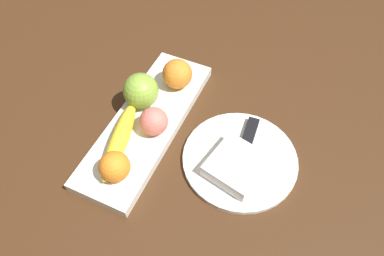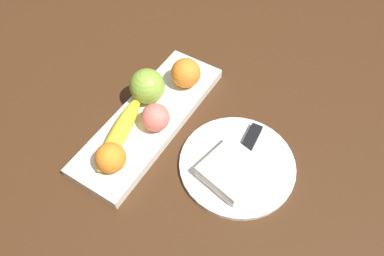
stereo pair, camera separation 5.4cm
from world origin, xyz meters
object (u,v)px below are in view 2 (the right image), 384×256
orange_near_apple (186,73)px  dinner_plate (237,164)px  peach (155,117)px  knife (247,147)px  apple (147,86)px  banana (120,132)px  fruit_tray (150,118)px  folded_napkin (231,170)px  orange_near_banana (111,158)px

orange_near_apple → dinner_plate: bearing=58.7°
peach → knife: peach is taller
apple → banana: (0.12, 0.01, -0.02)m
orange_near_apple → knife: (0.08, 0.20, -0.04)m
apple → peach: (0.06, 0.06, -0.01)m
dinner_plate → knife: knife is taller
fruit_tray → knife: bearing=100.8°
fruit_tray → dinner_plate: fruit_tray is taller
apple → folded_napkin: size_ratio=0.74×
apple → folded_napkin: 0.26m
fruit_tray → folded_napkin: (0.03, 0.22, 0.01)m
fruit_tray → orange_near_apple: size_ratio=5.99×
fruit_tray → knife: size_ratio=2.26×
banana → folded_napkin: bearing=-91.4°
apple → orange_near_apple: apple is taller
fruit_tray → dinner_plate: (-0.00, 0.22, -0.01)m
fruit_tray → banana: bearing=-11.8°
apple → orange_near_banana: size_ratio=1.29×
peach → banana: bearing=-36.6°
peach → orange_near_banana: bearing=-7.5°
orange_near_apple → orange_near_banana: bearing=-0.7°
orange_near_apple → folded_napkin: size_ratio=0.65×
orange_near_banana → peach: bearing=172.5°
peach → apple: bearing=-132.9°
orange_near_banana → folded_napkin: (-0.11, 0.20, -0.03)m
knife → dinner_plate: bearing=-4.4°
fruit_tray → orange_near_apple: (-0.12, 0.02, 0.05)m
fruit_tray → dinner_plate: bearing=90.0°
apple → dinner_plate: (0.04, 0.25, -0.06)m
apple → knife: apple is taller
orange_near_apple → knife: 0.22m
orange_near_banana → peach: size_ratio=1.00×
banana → orange_near_apple: (-0.20, 0.03, 0.02)m
apple → dinner_plate: size_ratio=0.33×
banana → dinner_plate: 0.25m
banana → apple: bearing=-6.6°
knife → apple: bearing=-93.9°
banana → orange_near_apple: size_ratio=2.84×
apple → orange_near_banana: apple is taller
dinner_plate → orange_near_banana: bearing=-55.1°
fruit_tray → banana: size_ratio=2.11×
banana → peach: 0.08m
orange_near_apple → dinner_plate: 0.24m
apple → dinner_plate: 0.26m
folded_napkin → banana: bearing=-78.0°
dinner_plate → folded_napkin: (0.03, 0.00, 0.02)m
folded_napkin → knife: folded_napkin is taller
peach → folded_napkin: size_ratio=0.57×
knife → orange_near_banana: bearing=-52.5°
apple → folded_napkin: bearing=74.5°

